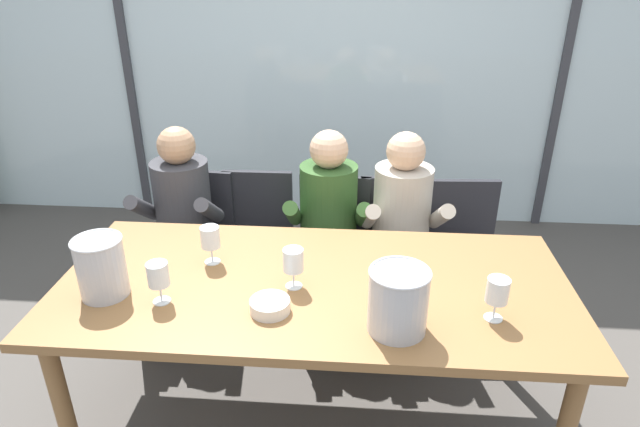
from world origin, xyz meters
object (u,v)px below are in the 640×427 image
object	(u,v)px
person_olive_shirt	(328,223)
wine_glass_near_bucket	(158,276)
ice_bucket_secondary	(101,266)
wine_glass_by_left_taster	(210,239)
chair_right_of_center	(397,240)
chair_near_curtain	(197,233)
ice_bucket_primary	(398,300)
chair_center	(332,239)
wine_glass_center_pour	(498,291)
wine_glass_by_right_taster	(293,262)
chair_left_of_center	(257,234)
person_charcoal_jacket	(180,218)
person_beige_jumper	(403,226)
tasting_bowl	(270,306)
dining_table	(314,297)
chair_near_window_right	(461,245)

from	to	relation	value
person_olive_shirt	wine_glass_near_bucket	xyz separation A→B (m)	(-0.60, -0.95, 0.22)
ice_bucket_secondary	wine_glass_by_left_taster	world-z (taller)	ice_bucket_secondary
chair_right_of_center	chair_near_curtain	bearing A→B (deg)	171.53
ice_bucket_primary	ice_bucket_secondary	bearing A→B (deg)	173.27
chair_center	wine_glass_center_pour	distance (m)	1.35
wine_glass_by_right_taster	chair_near_curtain	bearing A→B (deg)	126.80
ice_bucket_primary	wine_glass_near_bucket	bearing A→B (deg)	173.68
chair_left_of_center	ice_bucket_primary	size ratio (longest dim) A/B	3.48
ice_bucket_secondary	ice_bucket_primary	bearing A→B (deg)	-6.73
chair_left_of_center	ice_bucket_primary	bearing A→B (deg)	-58.84
chair_near_curtain	chair_left_of_center	world-z (taller)	same
person_charcoal_jacket	chair_near_curtain	bearing A→B (deg)	76.91
person_olive_shirt	wine_glass_by_left_taster	bearing A→B (deg)	-128.57
chair_near_curtain	wine_glass_near_bucket	size ratio (longest dim) A/B	4.95
person_beige_jumper	ice_bucket_primary	world-z (taller)	person_beige_jumper
person_beige_jumper	wine_glass_center_pour	xyz separation A→B (m)	(0.27, -0.97, 0.23)
tasting_bowl	wine_glass_by_right_taster	world-z (taller)	wine_glass_by_right_taster
person_olive_shirt	person_beige_jumper	distance (m)	0.41
chair_right_of_center	tasting_bowl	xyz separation A→B (m)	(-0.56, -1.13, 0.30)
chair_left_of_center	dining_table	bearing A→B (deg)	-65.95
chair_left_of_center	wine_glass_by_left_taster	world-z (taller)	wine_glass_by_left_taster
person_olive_shirt	chair_left_of_center	bearing A→B (deg)	157.77
chair_center	chair_near_window_right	distance (m)	0.75
dining_table	wine_glass_near_bucket	bearing A→B (deg)	-162.04
wine_glass_near_bucket	ice_bucket_secondary	bearing A→B (deg)	171.73
chair_right_of_center	wine_glass_near_bucket	bearing A→B (deg)	-140.62
chair_right_of_center	wine_glass_by_right_taster	world-z (taller)	wine_glass_by_right_taster
person_olive_shirt	wine_glass_center_pour	bearing A→B (deg)	-56.50
dining_table	chair_near_window_right	bearing A→B (deg)	48.46
person_charcoal_jacket	ice_bucket_primary	world-z (taller)	person_charcoal_jacket
dining_table	chair_right_of_center	distance (m)	1.02
ice_bucket_secondary	tasting_bowl	world-z (taller)	ice_bucket_secondary
person_olive_shirt	ice_bucket_primary	world-z (taller)	person_olive_shirt
chair_left_of_center	wine_glass_by_right_taster	size ratio (longest dim) A/B	4.95
chair_near_window_right	tasting_bowl	xyz separation A→B (m)	(-0.93, -1.10, 0.30)
chair_right_of_center	wine_glass_by_left_taster	world-z (taller)	wine_glass_by_left_taster
wine_glass_by_right_taster	chair_center	bearing A→B (deg)	83.49
chair_near_curtain	chair_center	world-z (taller)	same
ice_bucket_secondary	wine_glass_near_bucket	distance (m)	0.25
chair_right_of_center	person_charcoal_jacket	distance (m)	1.26
person_olive_shirt	wine_glass_by_left_taster	world-z (taller)	person_olive_shirt
dining_table	wine_glass_center_pour	distance (m)	0.75
chair_right_of_center	wine_glass_near_bucket	size ratio (longest dim) A/B	4.95
ice_bucket_primary	chair_right_of_center	bearing A→B (deg)	86.18
chair_near_window_right	ice_bucket_primary	world-z (taller)	ice_bucket_primary
chair_center	wine_glass_by_left_taster	bearing A→B (deg)	-117.33
chair_right_of_center	wine_glass_near_bucket	xyz separation A→B (m)	(-1.00, -1.10, 0.40)
chair_center	wine_glass_by_left_taster	xyz separation A→B (m)	(-0.49, -0.77, 0.40)
chair_left_of_center	wine_glass_center_pour	bearing A→B (deg)	-45.80
person_olive_shirt	wine_glass_near_bucket	bearing A→B (deg)	-123.95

